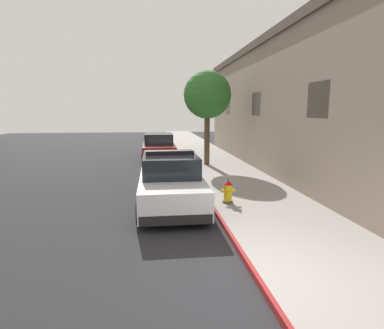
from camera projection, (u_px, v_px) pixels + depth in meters
ground_plane at (96, 177)px, 14.66m from camera, size 32.40×60.00×0.20m
sidewalk_pavement at (224, 170)px, 15.35m from camera, size 3.20×60.00×0.13m
curb_painted_edge at (190, 171)px, 15.15m from camera, size 0.08×60.00×0.13m
storefront_building at (324, 106)px, 15.77m from camera, size 7.25×21.14×6.21m
police_cruiser at (170, 181)px, 9.90m from camera, size 1.94×4.84×1.68m
parked_car_silver_ahead at (159, 147)px, 19.29m from camera, size 1.94×4.84×1.56m
fire_hydrant at (228, 191)px, 9.66m from camera, size 0.44×0.40×0.76m
street_tree at (207, 95)px, 16.09m from camera, size 2.40×2.40×4.77m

